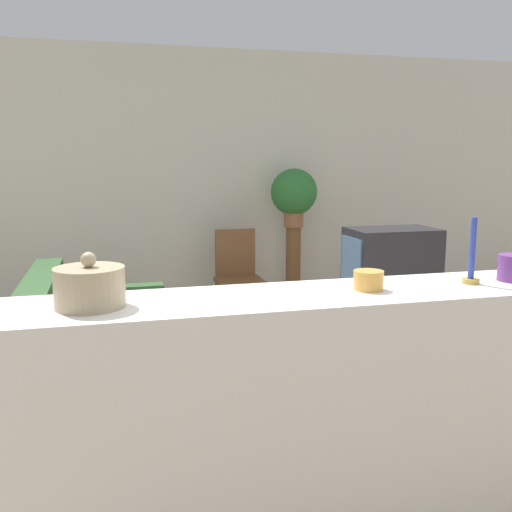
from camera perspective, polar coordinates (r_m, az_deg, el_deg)
The scene contains 12 objects.
ground_plane at distance 3.06m, azimuth 3.09°, elevation -21.62°, with size 14.00×14.00×0.00m, color gray.
wall_back at distance 5.98m, azimuth -6.84°, elevation 7.28°, with size 9.00×0.06×2.70m.
couch at distance 4.02m, azimuth -15.83°, elevation -9.84°, with size 0.99×1.93×0.81m.
tv_stand at distance 4.98m, azimuth 13.16°, elevation -6.46°, with size 0.88×0.58×0.46m.
television at distance 4.87m, azimuth 13.33°, elevation -0.64°, with size 0.73×0.45×0.57m.
wooden_chair at distance 5.51m, azimuth -1.80°, elevation -1.70°, with size 0.44×0.44×0.92m.
plant_stand at distance 5.93m, azimuth 3.73°, elevation -1.42°, with size 0.15×0.15×0.91m.
potted_plant at distance 5.83m, azimuth 3.81°, elevation 6.27°, with size 0.47×0.47×0.59m.
foreground_counter at distance 2.35m, azimuth 7.42°, elevation -16.71°, with size 2.46×0.44×1.10m.
decorative_bowl at distance 1.99m, azimuth -16.29°, elevation -2.96°, with size 0.24×0.24×0.19m.
candle_jar at distance 2.21m, azimuth 11.18°, elevation -2.39°, with size 0.11×0.11×0.07m.
candlestick at distance 2.43m, azimuth 20.76°, elevation -0.53°, with size 0.07×0.07×0.27m.
Camera 1 is at (-0.80, -2.49, 1.59)m, focal length 40.00 mm.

